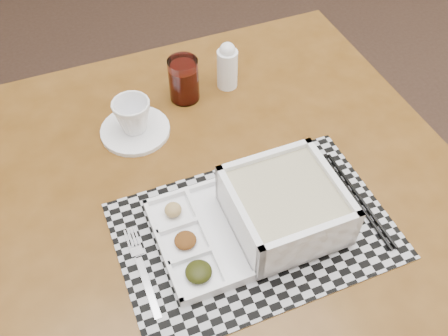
{
  "coord_description": "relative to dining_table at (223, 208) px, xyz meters",
  "views": [
    {
      "loc": [
        -0.37,
        -0.71,
        1.49
      ],
      "look_at": [
        -0.16,
        -0.14,
        0.78
      ],
      "focal_mm": 40.0,
      "sensor_mm": 36.0,
      "label": 1
    }
  ],
  "objects": [
    {
      "name": "fork",
      "position": [
        -0.19,
        -0.13,
        0.08
      ],
      "size": [
        0.02,
        0.19,
        0.0
      ],
      "color": "silver",
      "rests_on": "placemat"
    },
    {
      "name": "dining_table",
      "position": [
        0.0,
        0.0,
        0.0
      ],
      "size": [
        1.0,
        1.0,
        0.73
      ],
      "color": "#4E2E0E",
      "rests_on": "ground"
    },
    {
      "name": "creamer_bottle",
      "position": [
        0.11,
        0.28,
        0.13
      ],
      "size": [
        0.05,
        0.05,
        0.12
      ],
      "color": "white",
      "rests_on": "dining_table"
    },
    {
      "name": "serving_tray",
      "position": [
        0.05,
        -0.12,
        0.12
      ],
      "size": [
        0.33,
        0.23,
        0.1
      ],
      "color": "white",
      "rests_on": "placemat"
    },
    {
      "name": "saucer",
      "position": [
        -0.13,
        0.2,
        0.08
      ],
      "size": [
        0.15,
        0.15,
        0.01
      ],
      "primitive_type": "cylinder",
      "color": "white",
      "rests_on": "dining_table"
    },
    {
      "name": "placemat",
      "position": [
        0.02,
        -0.12,
        0.08
      ],
      "size": [
        0.5,
        0.34,
        0.0
      ],
      "primitive_type": "cube",
      "rotation": [
        0.0,
        0.0,
        0.03
      ],
      "color": "#ABACB3",
      "rests_on": "dining_table"
    },
    {
      "name": "spoon",
      "position": [
        0.2,
        -0.05,
        0.08
      ],
      "size": [
        0.04,
        0.18,
        0.01
      ],
      "color": "silver",
      "rests_on": "placemat"
    },
    {
      "name": "juice_glass",
      "position": [
        0.01,
        0.28,
        0.12
      ],
      "size": [
        0.07,
        0.07,
        0.1
      ],
      "color": "white",
      "rests_on": "dining_table"
    },
    {
      "name": "cup",
      "position": [
        -0.13,
        0.2,
        0.12
      ],
      "size": [
        0.1,
        0.1,
        0.07
      ],
      "primitive_type": "imported",
      "rotation": [
        0.0,
        0.0,
        0.32
      ],
      "color": "white",
      "rests_on": "saucer"
    },
    {
      "name": "floor",
      "position": [
        0.16,
        0.13,
        -0.65
      ],
      "size": [
        5.0,
        5.0,
        0.0
      ],
      "primitive_type": "plane",
      "color": "black",
      "rests_on": "ground"
    },
    {
      "name": "chopsticks",
      "position": [
        0.23,
        -0.13,
        0.08
      ],
      "size": [
        0.02,
        0.24,
        0.01
      ],
      "color": "black",
      "rests_on": "placemat"
    }
  ]
}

